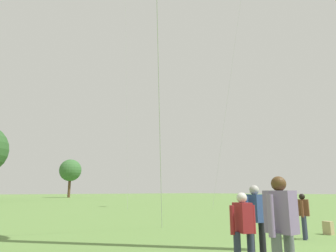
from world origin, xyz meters
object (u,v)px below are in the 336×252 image
Objects in this scene: person_short_left at (282,225)px; person_redhead_woman at (256,216)px; backpack at (328,228)px; person_navy_jacket at (243,227)px; tree_oak_right at (70,170)px; person_grey_haired_man at (303,213)px.

person_short_left reaches higher than person_redhead_woman.
person_navy_jacket is at bearing -170.37° from backpack.
tree_oak_right is (25.34, 65.07, 5.25)m from person_redhead_woman.
tree_oak_right reaches higher than person_navy_jacket.
person_grey_haired_man is 3.12× the size of backpack.
backpack is (7.05, 2.12, -0.75)m from person_short_left.
person_navy_jacket is 3.25× the size of backpack.
person_grey_haired_man is 5.05m from person_navy_jacket.
person_navy_jacket is (0.48, 1.01, -0.14)m from person_short_left.
tree_oak_right is (26.49, 65.54, 5.34)m from person_navy_jacket.
tree_oak_right is at bearing -37.40° from person_grey_haired_man.
tree_oak_right is at bearing 72.82° from backpack.
person_short_left is at bearing -112.06° from tree_oak_right.
person_navy_jacket is (-1.15, -0.47, -0.09)m from person_redhead_woman.
person_navy_jacket is at bearing -21.96° from person_short_left.
person_short_left is 3.81× the size of backpack.
person_redhead_woman reaches higher than backpack.
backpack is at bearing -56.28° from person_navy_jacket.
person_redhead_woman is 0.18× the size of tree_oak_right.
tree_oak_right reaches higher than person_grey_haired_man.
person_redhead_woman is 5.50m from backpack.
backpack is at bearing -107.18° from tree_oak_right.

